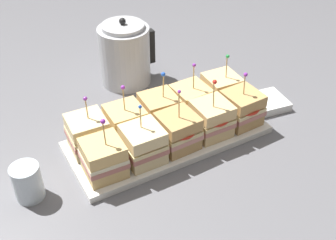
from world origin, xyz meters
The scene contains 15 objects.
ground_plane centered at (0.00, 0.00, 0.00)m, with size 6.00×6.00×0.00m, color slate.
serving_platter centered at (0.00, 0.00, 0.01)m, with size 0.52×0.22×0.02m.
sandwich_front_far_left centered at (-0.20, -0.05, 0.06)m, with size 0.10×0.10×0.16m.
sandwich_front_left centered at (-0.10, -0.05, 0.06)m, with size 0.09×0.09×0.16m.
sandwich_front_center centered at (0.00, -0.05, 0.06)m, with size 0.10×0.10×0.17m.
sandwich_front_right centered at (0.10, -0.05, 0.06)m, with size 0.10×0.10×0.17m.
sandwich_front_far_right centered at (0.20, -0.05, 0.06)m, with size 0.10×0.10×0.16m.
sandwich_back_far_left centered at (-0.20, 0.05, 0.06)m, with size 0.10×0.10×0.15m.
sandwich_back_left centered at (-0.10, 0.05, 0.06)m, with size 0.10×0.10×0.16m.
sandwich_back_center centered at (0.00, 0.05, 0.06)m, with size 0.10×0.10×0.17m.
sandwich_back_right centered at (0.10, 0.05, 0.06)m, with size 0.10×0.10×0.16m.
sandwich_back_far_right centered at (0.20, 0.05, 0.06)m, with size 0.10×0.10×0.16m.
kettle_steel centered at (0.03, 0.33, 0.10)m, with size 0.18×0.16×0.22m.
drinking_glass centered at (-0.37, -0.02, 0.04)m, with size 0.07×0.07×0.09m.
napkin_stack centered at (0.33, -0.01, 0.01)m, with size 0.12×0.12×0.02m.
Camera 1 is at (-0.42, -0.75, 0.72)m, focal length 45.00 mm.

